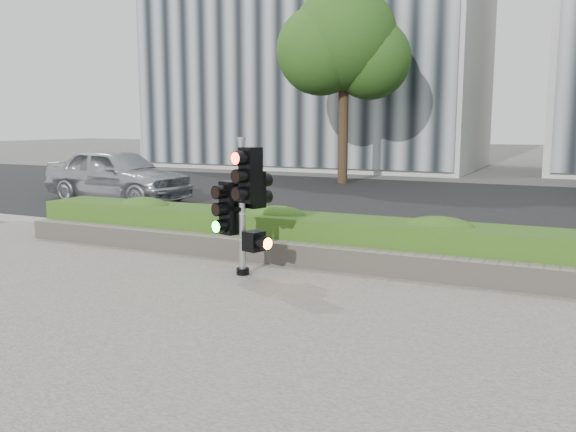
{
  "coord_description": "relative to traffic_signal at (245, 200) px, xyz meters",
  "views": [
    {
      "loc": [
        3.32,
        -6.52,
        2.23
      ],
      "look_at": [
        -0.08,
        0.6,
        1.01
      ],
      "focal_mm": 38.0,
      "sensor_mm": 36.0,
      "label": 1
    }
  ],
  "objects": [
    {
      "name": "building_left",
      "position": [
        -8.02,
        21.97,
        6.37
      ],
      "size": [
        16.0,
        9.0,
        15.0
      ],
      "primitive_type": "cube",
      "color": "#B7B7B2",
      "rests_on": "ground"
    },
    {
      "name": "stone_wall",
      "position": [
        0.98,
        0.87,
        -0.93
      ],
      "size": [
        12.0,
        0.32,
        0.34
      ],
      "primitive_type": "cube",
      "color": "gray",
      "rests_on": "sidewalk"
    },
    {
      "name": "tree_left",
      "position": [
        -3.54,
        13.53,
        3.92
      ],
      "size": [
        4.61,
        4.03,
        7.34
      ],
      "color": "black",
      "rests_on": "ground"
    },
    {
      "name": "ground",
      "position": [
        0.98,
        -1.03,
        -1.13
      ],
      "size": [
        120.0,
        120.0,
        0.0
      ],
      "primitive_type": "plane",
      "color": "#51514C",
      "rests_on": "ground"
    },
    {
      "name": "traffic_signal",
      "position": [
        0.0,
        0.0,
        0.0
      ],
      "size": [
        0.73,
        0.6,
        1.99
      ],
      "rotation": [
        0.0,
        0.0,
        -0.31
      ],
      "color": "black",
      "rests_on": "sidewalk"
    },
    {
      "name": "sidewalk",
      "position": [
        0.98,
        -3.53,
        -1.11
      ],
      "size": [
        16.0,
        11.0,
        0.03
      ],
      "primitive_type": "cube",
      "color": "#9E9389",
      "rests_on": "ground"
    },
    {
      "name": "car_silver",
      "position": [
        -7.4,
        5.81,
        -0.35
      ],
      "size": [
        4.55,
        2.09,
        1.51
      ],
      "primitive_type": "imported",
      "rotation": [
        0.0,
        0.0,
        1.5
      ],
      "color": "#ADAEB4",
      "rests_on": "road"
    },
    {
      "name": "hedge",
      "position": [
        0.98,
        1.52,
        -0.76
      ],
      "size": [
        12.0,
        1.0,
        0.68
      ],
      "primitive_type": "cube",
      "color": "#5D912C",
      "rests_on": "sidewalk"
    },
    {
      "name": "road",
      "position": [
        0.98,
        8.97,
        -1.12
      ],
      "size": [
        60.0,
        13.0,
        0.02
      ],
      "primitive_type": "cube",
      "color": "black",
      "rests_on": "ground"
    },
    {
      "name": "curb",
      "position": [
        0.98,
        2.12,
        -1.07
      ],
      "size": [
        60.0,
        0.25,
        0.12
      ],
      "primitive_type": "cube",
      "color": "gray",
      "rests_on": "ground"
    }
  ]
}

